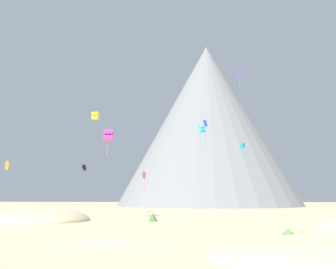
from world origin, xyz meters
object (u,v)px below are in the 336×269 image
bush_far_right (1,218)px  kite_indigo_high (240,76)px  bush_mid_center (288,236)px  kite_yellow_mid (95,116)px  rock_massif (206,125)px  kite_rainbow_low (145,175)px  kite_magenta_low (109,135)px  kite_teal_mid (242,145)px  bush_ridge_crest (153,217)px  kite_orange_low (7,165)px  kite_cyan_mid (202,129)px  bush_near_left (69,217)px  kite_blue_mid (205,127)px  kite_black_low (84,168)px

bush_far_right → kite_indigo_high: kite_indigo_high is taller
bush_mid_center → kite_yellow_mid: 46.39m
rock_massif → kite_rainbow_low: rock_massif is taller
kite_magenta_low → kite_teal_mid: kite_teal_mid is taller
bush_ridge_crest → kite_teal_mid: 39.33m
kite_rainbow_low → kite_magenta_low: bearing=-167.0°
rock_massif → kite_orange_low: size_ratio=51.01×
bush_far_right → kite_magenta_low: (12.56, 5.49, 11.60)m
bush_far_right → rock_massif: bearing=71.9°
kite_teal_mid → bush_far_right: bearing=-98.4°
kite_rainbow_low → kite_indigo_high: 29.01m
bush_mid_center → kite_cyan_mid: bearing=95.8°
kite_indigo_high → kite_cyan_mid: bearing=57.9°
bush_near_left → kite_blue_mid: 37.33m
kite_rainbow_low → rock_massif: bearing=8.1°
bush_ridge_crest → rock_massif: rock_massif is taller
bush_ridge_crest → kite_black_low: size_ratio=0.76×
kite_black_low → kite_blue_mid: bearing=95.0°
kite_orange_low → kite_blue_mid: size_ratio=0.29×
kite_orange_low → kite_rainbow_low: bearing=-118.1°
bush_far_right → kite_blue_mid: kite_blue_mid is taller
kite_black_low → kite_indigo_high: (35.49, -8.07, 18.52)m
kite_magenta_low → kite_indigo_high: bearing=41.6°
bush_mid_center → kite_magenta_low: (-19.22, 25.44, 11.52)m
kite_orange_low → kite_indigo_high: 48.85m
bush_near_left → kite_yellow_mid: (-0.85, 13.89, 16.75)m
bush_near_left → kite_rainbow_low: size_ratio=0.58×
rock_massif → kite_cyan_mid: 54.35m
rock_massif → kite_magenta_low: size_ratio=23.56×
bush_near_left → kite_cyan_mid: (17.97, 31.33, 17.16)m
kite_indigo_high → bush_ridge_crest: bearing=142.5°
bush_far_right → kite_indigo_high: (34.40, 29.94, 27.94)m
kite_magenta_low → bush_near_left: bearing=-146.7°
bush_far_right → kite_indigo_high: 53.48m
bush_near_left → kite_indigo_high: size_ratio=0.70×
bush_far_right → bush_near_left: 8.62m
kite_blue_mid → bush_mid_center: bearing=-85.8°
kite_orange_low → kite_yellow_mid: bearing=-140.3°
kite_black_low → kite_teal_mid: bearing=107.9°
kite_black_low → kite_teal_mid: (36.17, -2.48, 4.47)m
bush_ridge_crest → kite_orange_low: size_ratio=0.70×
kite_black_low → kite_blue_mid: kite_blue_mid is taller
kite_yellow_mid → kite_indigo_high: kite_indigo_high is taller
kite_black_low → kite_indigo_high: kite_indigo_high is taller
kite_yellow_mid → kite_teal_mid: size_ratio=0.35×
bush_ridge_crest → kite_magenta_low: (-6.96, 3.37, 11.44)m
kite_blue_mid → kite_rainbow_low: bearing=-160.9°
kite_rainbow_low → kite_blue_mid: (11.96, 4.45, 10.18)m
kite_yellow_mid → kite_black_low: kite_yellow_mid is taller
bush_mid_center → kite_black_low: kite_black_low is taller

